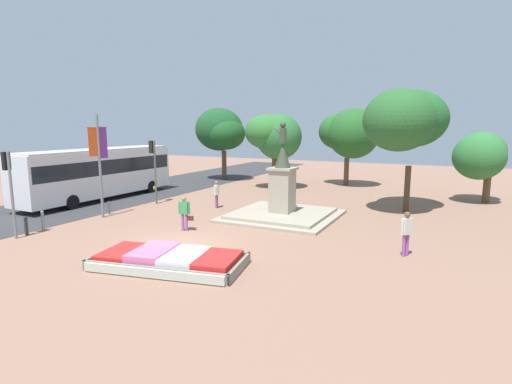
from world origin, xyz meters
TOP-DOWN VIEW (x-y plane):
  - ground_plane at (0.00, 0.00)m, footprint 84.73×84.73m
  - street_asphalt_strip at (-11.41, 0.00)m, footprint 7.64×74.14m
  - flower_planter at (1.32, -2.38)m, footprint 5.78×3.51m
  - statue_monument at (1.93, 6.65)m, footprint 5.77×5.77m
  - traffic_light_near_crossing at (-7.26, -2.53)m, footprint 0.41×0.30m
  - traffic_light_mid_block at (-7.04, 6.67)m, footprint 0.42×0.31m
  - banner_pole at (-6.95, 2.25)m, footprint 0.17×1.28m
  - city_bus at (-11.39, 6.17)m, footprint 2.58×11.69m
  - pedestrian_with_handbag at (-1.16, 1.96)m, footprint 0.71×0.35m
  - pedestrian_near_planter at (8.78, 2.65)m, footprint 0.40×0.48m
  - pedestrian_crossing_plaza at (-2.71, 7.28)m, footprint 0.31×0.55m
  - kerb_bollard_mid_a at (-7.26, -1.97)m, footprint 0.17×0.17m
  - kerb_bollard_mid_b at (-7.27, -1.11)m, footprint 0.15×0.15m
  - kerb_bollard_north at (-7.27, 2.99)m, footprint 0.12×0.12m
  - park_tree_far_left at (7.56, 11.43)m, footprint 4.53×6.06m
  - park_tree_behind_statue at (11.72, 16.57)m, footprint 3.25×3.77m
  - park_tree_far_right at (-2.70, 15.91)m, footprint 4.36×4.03m
  - park_tree_mid_canopy at (-9.20, 18.58)m, footprint 4.92×4.04m
  - park_tree_distant at (2.20, 20.22)m, footprint 5.14×4.12m

SIDE VIEW (x-z plane):
  - ground_plane at x=0.00m, z-range 0.00..0.00m
  - street_asphalt_strip at x=-11.41m, z-range 0.00..0.01m
  - flower_planter at x=1.32m, z-range -0.05..0.55m
  - kerb_bollard_north at x=-7.27m, z-range 0.02..0.76m
  - kerb_bollard_mid_a at x=-7.26m, z-range 0.03..0.91m
  - kerb_bollard_mid_b at x=-7.27m, z-range 0.02..1.03m
  - statue_monument at x=1.93m, z-range -1.82..3.41m
  - pedestrian_with_handbag at x=-1.16m, z-range 0.11..1.78m
  - pedestrian_crossing_plaza at x=-2.71m, z-range 0.13..1.80m
  - pedestrian_near_planter at x=8.78m, z-range 0.14..1.91m
  - city_bus at x=-11.39m, z-range 0.26..3.73m
  - traffic_light_near_crossing at x=-7.26m, z-range 0.77..4.65m
  - traffic_light_mid_block at x=-7.04m, z-range 0.75..4.82m
  - banner_pole at x=-6.95m, z-range 0.32..5.93m
  - park_tree_behind_statue at x=11.72m, z-range 0.85..5.49m
  - park_tree_far_right at x=-2.70m, z-range 1.29..7.25m
  - park_tree_distant at x=2.20m, z-range 1.19..7.63m
  - park_tree_mid_canopy at x=-9.20m, z-range 1.22..7.88m
  - park_tree_far_left at x=7.56m, z-range 1.81..8.90m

